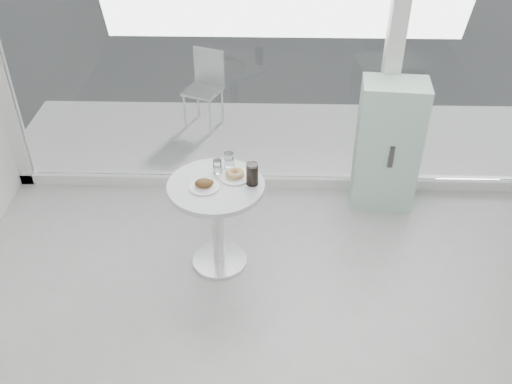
{
  "coord_description": "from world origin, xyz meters",
  "views": [
    {
      "loc": [
        -0.11,
        -1.5,
        3.18
      ],
      "look_at": [
        -0.2,
        1.7,
        0.85
      ],
      "focal_mm": 40.0,
      "sensor_mm": 36.0,
      "label": 1
    }
  ],
  "objects_px": {
    "mint_cabinet": "(388,145)",
    "plate_donut": "(235,175)",
    "plate_fritter": "(205,184)",
    "cola_glass": "(252,174)",
    "main_table": "(217,208)",
    "patio_chair": "(205,83)",
    "water_tumbler_b": "(229,161)",
    "water_tumbler_a": "(217,167)"
  },
  "relations": [
    {
      "from": "cola_glass",
      "to": "patio_chair",
      "type": "bearing_deg",
      "value": 104.57
    },
    {
      "from": "patio_chair",
      "to": "water_tumbler_b",
      "type": "distance_m",
      "value": 2.06
    },
    {
      "from": "patio_chair",
      "to": "cola_glass",
      "type": "distance_m",
      "value": 2.32
    },
    {
      "from": "patio_chair",
      "to": "water_tumbler_b",
      "type": "xyz_separation_m",
      "value": [
        0.4,
        -2.0,
        0.3
      ]
    },
    {
      "from": "main_table",
      "to": "mint_cabinet",
      "type": "relative_size",
      "value": 0.65
    },
    {
      "from": "mint_cabinet",
      "to": "water_tumbler_a",
      "type": "height_order",
      "value": "mint_cabinet"
    },
    {
      "from": "mint_cabinet",
      "to": "cola_glass",
      "type": "height_order",
      "value": "mint_cabinet"
    },
    {
      "from": "water_tumbler_a",
      "to": "main_table",
      "type": "bearing_deg",
      "value": -90.74
    },
    {
      "from": "main_table",
      "to": "mint_cabinet",
      "type": "height_order",
      "value": "mint_cabinet"
    },
    {
      "from": "plate_fritter",
      "to": "cola_glass",
      "type": "bearing_deg",
      "value": 9.29
    },
    {
      "from": "plate_donut",
      "to": "water_tumbler_a",
      "type": "bearing_deg",
      "value": 158.77
    },
    {
      "from": "main_table",
      "to": "water_tumbler_a",
      "type": "relative_size",
      "value": 6.95
    },
    {
      "from": "main_table",
      "to": "plate_donut",
      "type": "distance_m",
      "value": 0.29
    },
    {
      "from": "patio_chair",
      "to": "cola_glass",
      "type": "xyz_separation_m",
      "value": [
        0.58,
        -2.22,
        0.33
      ]
    },
    {
      "from": "mint_cabinet",
      "to": "water_tumbler_b",
      "type": "height_order",
      "value": "mint_cabinet"
    },
    {
      "from": "cola_glass",
      "to": "water_tumbler_a",
      "type": "bearing_deg",
      "value": 152.92
    },
    {
      "from": "water_tumbler_b",
      "to": "cola_glass",
      "type": "relative_size",
      "value": 0.72
    },
    {
      "from": "water_tumbler_b",
      "to": "cola_glass",
      "type": "xyz_separation_m",
      "value": [
        0.18,
        -0.22,
        0.03
      ]
    },
    {
      "from": "main_table",
      "to": "water_tumbler_a",
      "type": "bearing_deg",
      "value": 89.26
    },
    {
      "from": "cola_glass",
      "to": "plate_fritter",
      "type": "bearing_deg",
      "value": -170.71
    },
    {
      "from": "mint_cabinet",
      "to": "plate_donut",
      "type": "distance_m",
      "value": 1.52
    },
    {
      "from": "patio_chair",
      "to": "plate_donut",
      "type": "xyz_separation_m",
      "value": [
        0.45,
        -2.14,
        0.27
      ]
    },
    {
      "from": "mint_cabinet",
      "to": "patio_chair",
      "type": "xyz_separation_m",
      "value": [
        -1.73,
        1.35,
        -0.07
      ]
    },
    {
      "from": "main_table",
      "to": "water_tumbler_a",
      "type": "xyz_separation_m",
      "value": [
        0.0,
        0.15,
        0.27
      ]
    },
    {
      "from": "mint_cabinet",
      "to": "plate_donut",
      "type": "relative_size",
      "value": 4.95
    },
    {
      "from": "main_table",
      "to": "plate_fritter",
      "type": "xyz_separation_m",
      "value": [
        -0.08,
        -0.04,
        0.25
      ]
    },
    {
      "from": "plate_donut",
      "to": "water_tumbler_a",
      "type": "height_order",
      "value": "water_tumbler_a"
    },
    {
      "from": "plate_fritter",
      "to": "cola_glass",
      "type": "distance_m",
      "value": 0.35
    },
    {
      "from": "water_tumbler_a",
      "to": "water_tumbler_b",
      "type": "distance_m",
      "value": 0.12
    },
    {
      "from": "plate_donut",
      "to": "main_table",
      "type": "bearing_deg",
      "value": -144.56
    },
    {
      "from": "main_table",
      "to": "mint_cabinet",
      "type": "bearing_deg",
      "value": 31.81
    },
    {
      "from": "water_tumbler_a",
      "to": "cola_glass",
      "type": "xyz_separation_m",
      "value": [
        0.26,
        -0.14,
        0.03
      ]
    },
    {
      "from": "patio_chair",
      "to": "cola_glass",
      "type": "relative_size",
      "value": 4.83
    },
    {
      "from": "plate_fritter",
      "to": "cola_glass",
      "type": "relative_size",
      "value": 1.28
    },
    {
      "from": "plate_donut",
      "to": "water_tumbler_a",
      "type": "distance_m",
      "value": 0.15
    },
    {
      "from": "main_table",
      "to": "patio_chair",
      "type": "xyz_separation_m",
      "value": [
        -0.31,
        2.23,
        -0.03
      ]
    },
    {
      "from": "mint_cabinet",
      "to": "patio_chair",
      "type": "distance_m",
      "value": 2.2
    },
    {
      "from": "mint_cabinet",
      "to": "water_tumbler_b",
      "type": "bearing_deg",
      "value": -148.61
    },
    {
      "from": "water_tumbler_a",
      "to": "cola_glass",
      "type": "bearing_deg",
      "value": -27.08
    },
    {
      "from": "water_tumbler_a",
      "to": "cola_glass",
      "type": "distance_m",
      "value": 0.3
    },
    {
      "from": "water_tumbler_a",
      "to": "plate_donut",
      "type": "bearing_deg",
      "value": -21.23
    },
    {
      "from": "mint_cabinet",
      "to": "cola_glass",
      "type": "relative_size",
      "value": 6.9
    }
  ]
}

